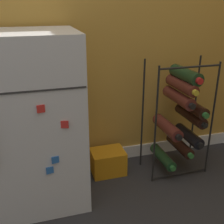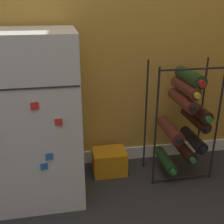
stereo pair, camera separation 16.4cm
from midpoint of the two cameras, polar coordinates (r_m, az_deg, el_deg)
ground_plane at (r=1.57m, az=2.92°, el=-21.80°), size 14.00×14.00×0.00m
mini_fridge at (r=1.59m, az=-18.34°, el=-1.96°), size 0.50×0.49×0.95m
wine_rack at (r=1.84m, az=11.38°, el=-0.67°), size 0.40×0.32×0.75m
soda_box at (r=1.91m, az=-3.36°, el=-10.10°), size 0.22×0.17×0.16m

